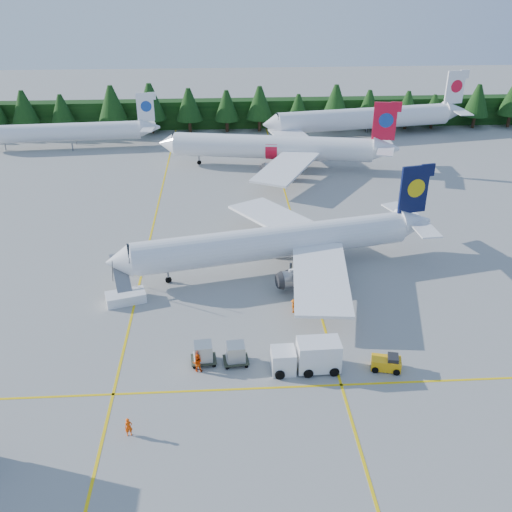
{
  "coord_description": "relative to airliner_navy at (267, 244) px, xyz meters",
  "views": [
    {
      "loc": [
        -3.97,
        -44.88,
        33.53
      ],
      "look_at": [
        -0.44,
        12.43,
        3.5
      ],
      "focal_mm": 40.0,
      "sensor_mm": 36.0,
      "label": 1
    }
  ],
  "objects": [
    {
      "name": "taxi_stripe_cross",
      "position": [
        -1.1,
        -21.59,
        -3.43
      ],
      "size": [
        80.0,
        0.25,
        0.01
      ],
      "primitive_type": "cube",
      "color": "yellow",
      "rests_on": "ground"
    },
    {
      "name": "airliner_navy",
      "position": [
        0.0,
        0.0,
        0.0
      ],
      "size": [
        38.87,
        31.66,
        11.43
      ],
      "rotation": [
        0.0,
        0.0,
        0.21
      ],
      "color": "white",
      "rests_on": "ground"
    },
    {
      "name": "uld_pair",
      "position": [
        -5.83,
        -17.86,
        -2.23
      ],
      "size": [
        5.47,
        2.26,
        1.79
      ],
      "rotation": [
        0.0,
        0.0,
        0.09
      ],
      "color": "#2F3527",
      "rests_on": "ground"
    },
    {
      "name": "crew_b",
      "position": [
        -7.85,
        -18.84,
        -2.53
      ],
      "size": [
        0.92,
        0.73,
        1.81
      ],
      "primitive_type": "imported",
      "rotation": [
        0.0,
        0.0,
        3.09
      ],
      "color": "#E74204",
      "rests_on": "ground"
    },
    {
      "name": "taxi_stripe_b",
      "position": [
        4.9,
        4.41,
        -3.43
      ],
      "size": [
        0.25,
        120.0,
        0.01
      ],
      "primitive_type": "cube",
      "color": "yellow",
      "rests_on": "ground"
    },
    {
      "name": "treeline_hedge",
      "position": [
        -1.1,
        66.41,
        -0.44
      ],
      "size": [
        220.0,
        4.0,
        6.0
      ],
      "primitive_type": "cube",
      "color": "black",
      "rests_on": "ground"
    },
    {
      "name": "service_truck",
      "position": [
        2.02,
        -19.21,
        -1.95
      ],
      "size": [
        6.29,
        2.47,
        3.01
      ],
      "rotation": [
        0.0,
        0.0,
        0.03
      ],
      "color": "silver",
      "rests_on": "ground"
    },
    {
      "name": "crew_c",
      "position": [
        2.07,
        -9.69,
        -2.65
      ],
      "size": [
        0.56,
        0.73,
        1.58
      ],
      "primitive_type": "imported",
      "rotation": [
        0.0,
        0.0,
        1.38
      ],
      "color": "#E55904",
      "rests_on": "ground"
    },
    {
      "name": "baggage_tug",
      "position": [
        9.45,
        -19.63,
        -2.74
      ],
      "size": [
        2.92,
        2.0,
        1.43
      ],
      "rotation": [
        0.0,
        0.0,
        -0.23
      ],
      "color": "#FFB00E",
      "rests_on": "ground"
    },
    {
      "name": "airliner_far_right",
      "position": [
        23.42,
        56.2,
        0.57
      ],
      "size": [
        43.68,
        11.24,
        12.78
      ],
      "rotation": [
        0.0,
        0.0,
        0.17
      ],
      "color": "white",
      "rests_on": "ground"
    },
    {
      "name": "airliner_far_left",
      "position": [
        -37.19,
        52.25,
        -0.2
      ],
      "size": [
        35.57,
        5.9,
        10.34
      ],
      "rotation": [
        0.0,
        0.0,
        0.07
      ],
      "color": "white",
      "rests_on": "ground"
    },
    {
      "name": "airliner_red",
      "position": [
        3.21,
        38.17,
        0.21
      ],
      "size": [
        41.45,
        33.82,
        12.14
      ],
      "rotation": [
        0.0,
        0.0,
        -0.18
      ],
      "color": "white",
      "rests_on": "ground"
    },
    {
      "name": "taxi_stripe_a",
      "position": [
        -15.1,
        4.41,
        -3.43
      ],
      "size": [
        0.25,
        120.0,
        0.01
      ],
      "primitive_type": "cube",
      "color": "yellow",
      "rests_on": "ground"
    },
    {
      "name": "ground",
      "position": [
        -1.1,
        -15.59,
        -3.44
      ],
      "size": [
        320.0,
        320.0,
        0.0
      ],
      "primitive_type": "plane",
      "color": "#989893",
      "rests_on": "ground"
    },
    {
      "name": "crew_a",
      "position": [
        -13.03,
        -26.47,
        -2.61
      ],
      "size": [
        0.7,
        0.56,
        1.66
      ],
      "primitive_type": "imported",
      "rotation": [
        0.0,
        0.0,
        0.31
      ],
      "color": "#FF4A05",
      "rests_on": "ground"
    },
    {
      "name": "airstairs",
      "position": [
        -16.16,
        -6.11,
        -2.61
      ],
      "size": [
        4.69,
        6.37,
        3.81
      ],
      "rotation": [
        0.0,
        0.0,
        0.29
      ],
      "color": "white",
      "rests_on": "ground"
    }
  ]
}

